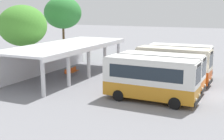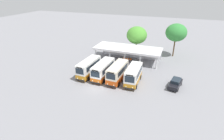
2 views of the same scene
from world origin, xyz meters
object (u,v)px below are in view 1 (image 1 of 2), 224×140
Objects in this scene: city_bus_second_in_row at (161,71)px; waiting_chair_fourth_seat at (76,70)px; city_bus_middle_cream at (173,64)px; waiting_chair_middle_seat at (73,71)px; waiting_chair_second_from_end at (71,72)px; waiting_chair_end_by_column at (67,73)px; city_bus_nearest_orange at (151,78)px; city_bus_fourth_amber at (180,59)px; parked_car_flank at (183,58)px.

city_bus_second_in_row is 10.96m from waiting_chair_fourth_seat.
city_bus_middle_cream reaches higher than city_bus_second_in_row.
waiting_chair_middle_seat is at bearing -172.28° from waiting_chair_fourth_seat.
waiting_chair_second_from_end is 0.63m from waiting_chair_middle_seat.
city_bus_nearest_orange is at bearing -112.63° from waiting_chair_end_by_column.
waiting_chair_second_from_end is (5.01, 10.39, -1.36)m from city_bus_nearest_orange.
waiting_chair_second_from_end is (-1.45, 10.56, -1.38)m from city_bus_middle_cream.
city_bus_nearest_orange reaches higher than waiting_chair_end_by_column.
city_bus_nearest_orange is 12.33m from waiting_chair_fourth_seat.
city_bus_second_in_row is at bearing -99.80° from waiting_chair_second_from_end.
waiting_chair_second_from_end and waiting_chair_middle_seat have the same top height.
waiting_chair_fourth_seat is at bearing 7.72° from waiting_chair_middle_seat.
waiting_chair_middle_seat is at bearing 5.96° from waiting_chair_second_from_end.
city_bus_second_in_row is at bearing 178.61° from city_bus_fourth_amber.
waiting_chair_fourth_seat is at bearing 6.84° from waiting_chair_second_from_end.
waiting_chair_fourth_seat is (-3.44, 10.61, -1.35)m from city_bus_fourth_amber.
city_bus_middle_cream is 8.31× the size of waiting_chair_fourth_seat.
city_bus_fourth_amber is 11.54m from waiting_chair_second_from_end.
waiting_chair_fourth_seat is at bearing 140.41° from parked_car_flank.
waiting_chair_fourth_seat is (-0.20, 10.71, -1.38)m from city_bus_middle_cream.
city_bus_fourth_amber is 8.01m from parked_car_flank.
waiting_chair_end_by_column is at bearing -179.31° from waiting_chair_fourth_seat.
city_bus_nearest_orange is 8.60× the size of waiting_chair_middle_seat.
waiting_chair_middle_seat is (-0.83, 10.62, -1.38)m from city_bus_middle_cream.
waiting_chair_end_by_column is (-5.31, 10.58, -1.35)m from city_bus_fourth_amber.
city_bus_fourth_amber is at bearing -170.67° from parked_car_flank.
city_bus_nearest_orange reaches higher than city_bus_fourth_amber.
city_bus_middle_cream is at bearing -79.01° from waiting_chair_end_by_column.
city_bus_second_in_row is 1.03× the size of city_bus_middle_cream.
city_bus_nearest_orange is 8.60× the size of waiting_chair_end_by_column.
waiting_chair_end_by_column is 1.00× the size of waiting_chair_middle_seat.
city_bus_second_in_row is 8.58× the size of waiting_chair_second_from_end.
waiting_chair_end_by_column is at bearing 67.37° from city_bus_nearest_orange.
city_bus_second_in_row is 8.58× the size of waiting_chair_end_by_column.
city_bus_second_in_row is 6.46m from city_bus_fourth_amber.
city_bus_fourth_amber reaches higher than waiting_chair_second_from_end.
waiting_chair_middle_seat is (-11.89, 9.23, -0.31)m from parked_car_flank.
city_bus_second_in_row is at bearing 1.63° from city_bus_nearest_orange.
parked_car_flank is (7.83, 1.29, -1.05)m from city_bus_fourth_amber.
waiting_chair_second_from_end is at bearing 80.20° from city_bus_second_in_row.
city_bus_fourth_amber is (3.23, 0.10, -0.03)m from city_bus_middle_cream.
waiting_chair_fourth_seat is (3.03, 10.45, -1.31)m from city_bus_second_in_row.
city_bus_second_in_row is (3.23, 0.09, -0.05)m from city_bus_nearest_orange.
city_bus_middle_cream reaches higher than city_bus_fourth_amber.
waiting_chair_second_from_end is at bearing 97.83° from city_bus_middle_cream.
parked_car_flank is (17.52, 1.22, -1.06)m from city_bus_nearest_orange.
city_bus_fourth_amber reaches higher than parked_car_flank.
parked_car_flank is 15.06m from waiting_chair_middle_seat.
waiting_chair_end_by_column is (-2.07, 10.69, -1.38)m from city_bus_middle_cream.
city_bus_second_in_row is 10.57m from waiting_chair_end_by_column.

